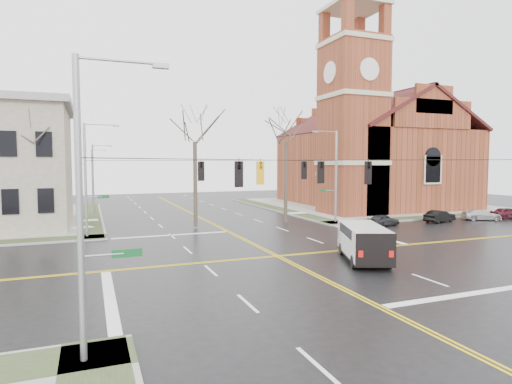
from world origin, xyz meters
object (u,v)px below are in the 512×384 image
object	(u,v)px
signal_pole_ne	(334,174)
tree_ne	(286,136)
parked_car_c	(482,215)
signal_pole_nw	(88,176)
parked_car_d	(508,213)
parked_car_a	(383,220)
streetlight_north_a	(94,176)
tree_nw_near	(195,136)
signal_pole_sw	(86,201)
cargo_van	(363,240)
parked_car_b	(440,216)
streetlight_north_b	(93,172)
church	(367,145)
tree_nw_far	(34,142)

from	to	relation	value
signal_pole_ne	tree_ne	world-z (taller)	tree_ne
parked_car_c	signal_pole_nw	bearing A→B (deg)	109.30
signal_pole_ne	signal_pole_nw	bearing A→B (deg)	180.00
signal_pole_ne	parked_car_d	world-z (taller)	signal_pole_ne
signal_pole_ne	parked_car_a	bearing A→B (deg)	-43.79
streetlight_north_a	tree_nw_near	distance (m)	17.24
signal_pole_ne	streetlight_north_a	xyz separation A→B (m)	(-21.97, 16.50, -0.48)
tree_nw_near	signal_pole_ne	bearing A→B (deg)	-8.53
tree_nw_near	tree_ne	size ratio (longest dim) A/B	0.98
signal_pole_sw	tree_nw_near	size ratio (longest dim) A/B	0.77
cargo_van	tree_nw_near	bearing A→B (deg)	134.19
signal_pole_ne	parked_car_b	size ratio (longest dim) A/B	2.42
parked_car_a	parked_car_d	xyz separation A→B (m)	(15.93, -0.47, 0.04)
signal_pole_sw	tree_ne	distance (m)	30.91
tree_nw_near	parked_car_d	bearing A→B (deg)	-9.95
streetlight_north_b	parked_car_c	size ratio (longest dim) A/B	2.06
streetlight_north_a	parked_car_d	xyz separation A→B (m)	(41.32, -20.24, -3.85)
signal_pole_nw	signal_pole_ne	bearing A→B (deg)	0.00
streetlight_north_b	parked_car_d	distance (m)	57.80
church	tree_nw_near	distance (m)	29.20
parked_car_b	streetlight_north_a	bearing A→B (deg)	45.73
parked_car_d	tree_nw_far	xyz separation A→B (m)	(-45.90, 5.81, 7.05)
parked_car_d	tree_nw_far	size ratio (longest dim) A/B	0.34
parked_car_d	tree_nw_near	bearing A→B (deg)	90.05
parked_car_b	signal_pole_sw	bearing A→B (deg)	108.05
tree_ne	cargo_van	bearing A→B (deg)	-98.38
parked_car_c	tree_nw_far	bearing A→B (deg)	107.01
streetlight_north_b	cargo_van	distance (m)	53.26
church	signal_pole_sw	size ratio (longest dim) A/B	3.06
signal_pole_sw	tree_nw_far	size ratio (longest dim) A/B	0.85
signal_pole_sw	parked_car_d	bearing A→B (deg)	24.64
tree_nw_far	tree_ne	world-z (taller)	tree_ne
parked_car_a	signal_pole_ne	bearing A→B (deg)	37.47
signal_pole_nw	tree_ne	distance (m)	18.61
parked_car_c	tree_nw_far	world-z (taller)	tree_nw_far
streetlight_north_a	tree_nw_far	distance (m)	15.47
signal_pole_ne	tree_nw_far	size ratio (longest dim) A/B	0.85
signal_pole_ne	streetlight_north_a	world-z (taller)	signal_pole_ne
streetlight_north_b	parked_car_d	world-z (taller)	streetlight_north_b
cargo_van	tree_ne	size ratio (longest dim) A/B	0.51
signal_pole_sw	tree_nw_near	distance (m)	26.87
streetlight_north_b	signal_pole_ne	bearing A→B (deg)	-58.95
tree_nw_far	tree_nw_near	world-z (taller)	tree_nw_near
parked_car_c	streetlight_north_b	bearing A→B (deg)	67.86
signal_pole_ne	church	bearing A→B (deg)	44.66
parked_car_d	parked_car_c	bearing A→B (deg)	97.53
streetlight_north_a	church	bearing A→B (deg)	-5.19
church	streetlight_north_a	xyz separation A→B (m)	(-35.42, 3.22, -3.97)
church	parked_car_a	distance (m)	20.89
signal_pole_sw	parked_car_a	bearing A→B (deg)	37.14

